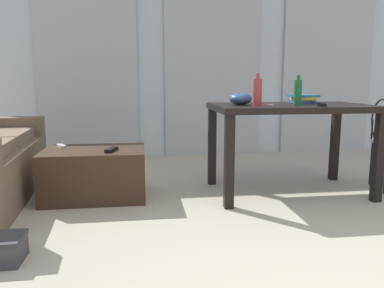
{
  "coord_description": "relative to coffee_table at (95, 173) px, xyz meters",
  "views": [
    {
      "loc": [
        -0.94,
        -1.39,
        0.98
      ],
      "look_at": [
        -0.5,
        1.87,
        0.43
      ],
      "focal_mm": 35.25,
      "sensor_mm": 36.0,
      "label": 1
    }
  ],
  "objects": [
    {
      "name": "book_stack",
      "position": [
        1.85,
        0.07,
        0.62
      ],
      "size": [
        0.24,
        0.29,
        0.08
      ],
      "color": "#33519E",
      "rests_on": "craft_table"
    },
    {
      "name": "bottle_near",
      "position": [
        1.7,
        -0.18,
        0.68
      ],
      "size": [
        0.06,
        0.06,
        0.25
      ],
      "color": "#195B2D",
      "rests_on": "craft_table"
    },
    {
      "name": "wall_back",
      "position": [
        1.34,
        1.85,
        1.06
      ],
      "size": [
        6.27,
        0.1,
        2.54
      ],
      "primitive_type": "cube",
      "color": "silver",
      "rests_on": "ground"
    },
    {
      "name": "craft_table",
      "position": [
        1.68,
        -0.08,
        0.47
      ],
      "size": [
        1.34,
        0.81,
        0.78
      ],
      "color": "black",
      "rests_on": "ground"
    },
    {
      "name": "scissors",
      "position": [
        1.47,
        -0.14,
        0.58
      ],
      "size": [
        0.05,
        0.11,
        0.0
      ],
      "color": "#9EA0A5",
      "rests_on": "craft_table"
    },
    {
      "name": "bottle_far",
      "position": [
        1.33,
        -0.24,
        0.69
      ],
      "size": [
        0.07,
        0.07,
        0.26
      ],
      "color": "#99332D",
      "rests_on": "craft_table"
    },
    {
      "name": "tv_remote_on_table",
      "position": [
        1.84,
        -0.32,
        0.59
      ],
      "size": [
        0.09,
        0.18,
        0.03
      ],
      "primitive_type": "cube",
      "rotation": [
        0.0,
        0.0,
        -0.27
      ],
      "color": "black",
      "rests_on": "craft_table"
    },
    {
      "name": "ground_plane",
      "position": [
        1.34,
        -0.38,
        -0.21
      ],
      "size": [
        8.77,
        8.77,
        0.0
      ],
      "primitive_type": "plane",
      "color": "#B2A893"
    },
    {
      "name": "tv_remote_secondary",
      "position": [
        0.15,
        -0.1,
        0.22
      ],
      "size": [
        0.1,
        0.19,
        0.03
      ],
      "primitive_type": "cube",
      "rotation": [
        0.0,
        0.0,
        -0.28
      ],
      "color": "black",
      "rests_on": "coffee_table"
    },
    {
      "name": "bowl",
      "position": [
        1.23,
        -0.08,
        0.63
      ],
      "size": [
        0.19,
        0.19,
        0.1
      ],
      "primitive_type": "ellipsoid",
      "color": "#2D4C7A",
      "rests_on": "craft_table"
    },
    {
      "name": "curtains",
      "position": [
        1.34,
        1.76,
        0.88
      ],
      "size": [
        4.46,
        0.03,
        2.17
      ],
      "color": "#B2B7BC",
      "rests_on": "ground"
    },
    {
      "name": "tv_remote_primary",
      "position": [
        -0.29,
        0.15,
        0.22
      ],
      "size": [
        0.11,
        0.16,
        0.02
      ],
      "primitive_type": "cube",
      "rotation": [
        0.0,
        0.0,
        0.44
      ],
      "color": "#B7B7B2",
      "rests_on": "coffee_table"
    },
    {
      "name": "coffee_table",
      "position": [
        0.0,
        0.0,
        0.0
      ],
      "size": [
        0.84,
        0.58,
        0.42
      ],
      "color": "#382619",
      "rests_on": "ground"
    }
  ]
}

